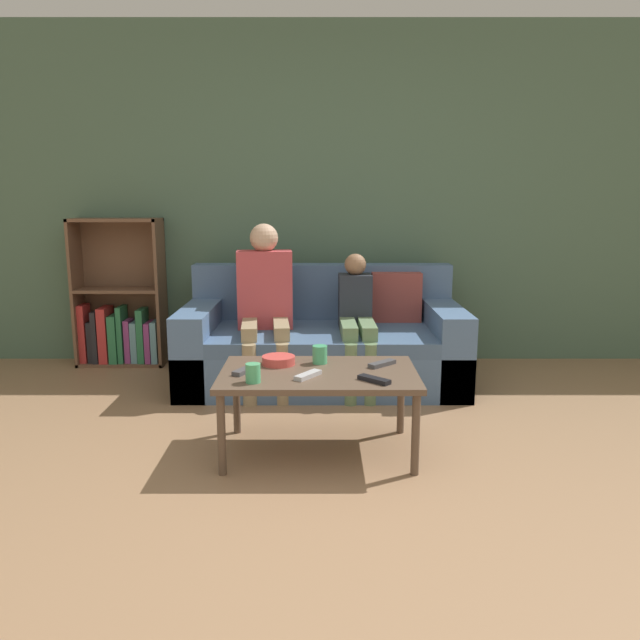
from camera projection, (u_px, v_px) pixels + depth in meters
ground_plane at (353, 531)px, 2.46m from camera, size 22.00×22.00×0.00m
wall_back at (336, 197)px, 4.87m from camera, size 12.00×0.06×2.60m
couch at (323, 345)px, 4.43m from camera, size 1.93×0.98×0.80m
bookshelf at (120, 312)px, 4.89m from camera, size 0.67×0.28×1.14m
coffee_table at (318, 379)px, 3.16m from camera, size 0.99×0.62×0.43m
person_adult at (264, 296)px, 4.27m from camera, size 0.40×0.69×1.12m
person_child at (356, 316)px, 4.23m from camera, size 0.24×0.67×0.91m
cup_near at (319, 355)px, 3.29m from camera, size 0.08×0.08×0.10m
cup_far at (252, 373)px, 2.95m from camera, size 0.07×0.07×0.09m
tv_remote_0 at (244, 370)px, 3.13m from camera, size 0.12×0.17×0.02m
tv_remote_1 at (381, 364)px, 3.25m from camera, size 0.16×0.15×0.02m
tv_remote_2 at (373, 380)px, 2.97m from camera, size 0.16×0.15×0.02m
tv_remote_3 at (307, 375)px, 3.04m from camera, size 0.14×0.17×0.02m
snack_bowl at (278, 360)px, 3.28m from camera, size 0.17×0.17×0.05m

